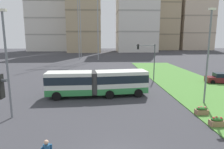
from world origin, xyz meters
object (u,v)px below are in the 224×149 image
streetlight_median (208,53)px  apartment_tower_eastcentre (165,12)px  traffic_light_far_right (149,56)px  apartment_tower_westcentre (84,3)px  flower_planter_2 (202,111)px  apartment_tower_west (48,4)px  articulated_bus (97,83)px  apartment_tower_east (195,17)px  apartment_tower_centre (136,3)px  car_maroon_sedan (221,78)px  streetlight_left (7,61)px  flower_planter_1 (217,121)px  car_silver_hatch (66,79)px

streetlight_median → apartment_tower_eastcentre: 107.16m
traffic_light_far_right → apartment_tower_westcentre: 76.11m
flower_planter_2 → apartment_tower_westcentre: bearing=101.3°
apartment_tower_west → apartment_tower_westcentre: 24.79m
articulated_bus → apartment_tower_east: 116.00m
articulated_bus → flower_planter_2: 11.50m
flower_planter_2 → apartment_tower_centre: size_ratio=0.02×
articulated_bus → car_maroon_sedan: (18.88, 5.97, -0.90)m
articulated_bus → streetlight_left: 10.13m
articulated_bus → streetlight_median: bearing=-16.1°
streetlight_left → apartment_tower_west: bearing=102.2°
streetlight_median → flower_planter_1: bearing=-108.9°
articulated_bus → car_maroon_sedan: size_ratio=2.58×
flower_planter_1 → apartment_tower_centre: apartment_tower_centre is taller
flower_planter_1 → flower_planter_2: size_ratio=1.00×
car_silver_hatch → traffic_light_far_right: size_ratio=0.78×
car_silver_hatch → streetlight_left: 13.90m
flower_planter_1 → streetlight_left: 17.57m
streetlight_median → apartment_tower_eastcentre: size_ratio=0.22×
flower_planter_2 → apartment_tower_east: size_ratio=0.03×
flower_planter_1 → streetlight_left: streetlight_left is taller
flower_planter_1 → streetlight_median: (1.90, 5.56, 4.89)m
streetlight_median → apartment_tower_westcentre: (-19.27, 83.42, 18.99)m
apartment_tower_westcentre → apartment_tower_centre: 26.63m
apartment_tower_westcentre → apartment_tower_east: apartment_tower_westcentre is taller
articulated_bus → traffic_light_far_right: size_ratio=2.03×
streetlight_median → apartment_tower_centre: size_ratio=0.20×
articulated_bus → apartment_tower_centre: (18.59, 82.49, 22.87)m
apartment_tower_west → flower_planter_1: bearing=-69.5°
car_silver_hatch → streetlight_median: bearing=-32.0°
car_maroon_sedan → flower_planter_1: bearing=-122.5°
flower_planter_2 → apartment_tower_west: apartment_tower_west is taller
car_maroon_sedan → apartment_tower_centre: 80.13m
apartment_tower_east → streetlight_left: bearing=-121.7°
traffic_light_far_right → apartment_tower_east: (49.53, 90.53, 15.51)m
flower_planter_1 → streetlight_left: bearing=170.9°
apartment_tower_eastcentre → apartment_tower_east: size_ratio=1.14×
traffic_light_far_right → apartment_tower_east: bearing=61.3°
apartment_tower_west → apartment_tower_eastcentre: size_ratio=1.15×
flower_planter_2 → traffic_light_far_right: size_ratio=0.19×
car_silver_hatch → apartment_tower_east: bearing=55.9°
apartment_tower_centre → apartment_tower_east: apartment_tower_centre is taller
apartment_tower_centre → apartment_tower_eastcentre: bearing=39.4°
apartment_tower_centre → streetlight_left: bearing=-106.3°
car_silver_hatch → apartment_tower_east: size_ratio=0.12×
traffic_light_far_right → flower_planter_2: bearing=-84.8°
car_maroon_sedan → apartment_tower_eastcentre: size_ratio=0.10×
flower_planter_2 → apartment_tower_westcentre: (-17.37, 86.60, 23.88)m
apartment_tower_east → streetlight_median: bearing=-114.3°
apartment_tower_centre → traffic_light_far_right: bearing=-98.1°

